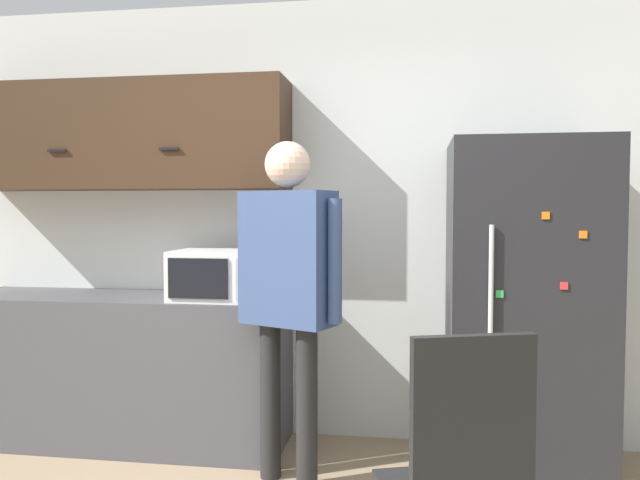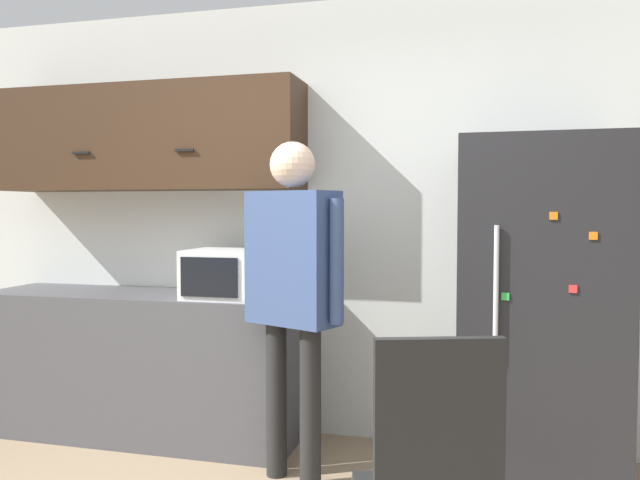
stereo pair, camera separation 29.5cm
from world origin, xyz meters
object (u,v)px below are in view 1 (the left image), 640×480
Objects in this scene: person at (288,274)px; chair at (459,476)px; microwave at (217,275)px; refrigerator at (525,307)px.

person reaches higher than chair.
refrigerator reaches higher than microwave.
refrigerator is at bearing 0.09° from microwave.
refrigerator is (1.72, 0.00, -0.15)m from microwave.
microwave is 0.28× the size of person.
person is at bearing -72.66° from chair.
microwave is at bearing 168.37° from person.
refrigerator is 1.55m from chair.
person is at bearing -34.38° from microwave.
person is at bearing -164.63° from refrigerator.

